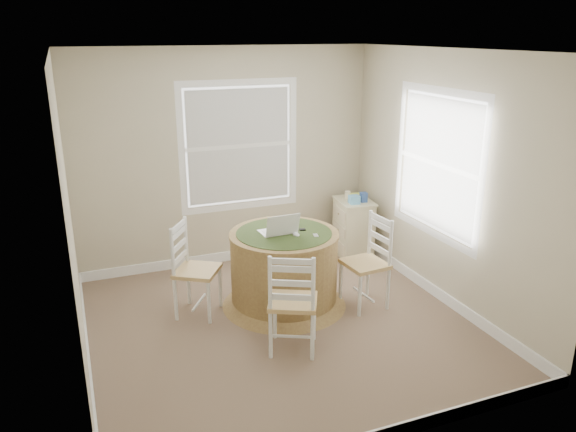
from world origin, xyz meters
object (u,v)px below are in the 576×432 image
chair_left (197,270)px  laptop (279,230)px  chair_right (365,263)px  chair_near (293,301)px  round_table (284,266)px  corner_chest (353,228)px

chair_left → laptop: 0.91m
chair_left → chair_right: (1.65, -0.47, 0.00)m
chair_near → round_table: bearing=-79.6°
chair_left → corner_chest: chair_left is taller
chair_near → chair_right: size_ratio=1.00×
chair_near → laptop: (0.19, 0.85, 0.36)m
chair_right → chair_left: bearing=-110.8°
chair_left → chair_near: size_ratio=1.00×
chair_left → corner_chest: bearing=-37.0°
chair_near → corner_chest: (1.56, 1.79, -0.11)m
round_table → chair_near: chair_near is taller
round_table → chair_right: 0.84m
chair_right → corner_chest: (0.55, 1.28, -0.11)m
chair_left → chair_near: 1.17m
chair_left → chair_near: same height
chair_right → chair_near: bearing=-68.1°
round_table → chair_right: bearing=-10.3°
laptop → corner_chest: size_ratio=0.49×
corner_chest → round_table: bearing=-137.0°
round_table → chair_left: (-0.88, 0.14, 0.04)m
round_table → corner_chest: round_table is taller
chair_right → laptop: bearing=-117.0°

